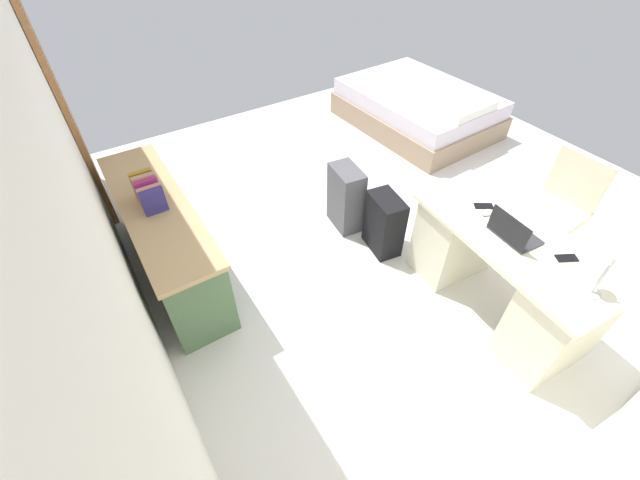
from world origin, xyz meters
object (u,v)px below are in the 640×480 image
(computer_mouse, at_px, (487,213))
(cell_phone_by_mouse, at_px, (484,206))
(credenza, at_px, (166,239))
(laptop, at_px, (512,232))
(figurine_small, at_px, (140,178))
(desk_lamp, at_px, (605,259))
(suitcase_black, at_px, (384,224))
(bed, at_px, (418,108))
(cell_phone_near_laptop, at_px, (567,258))
(office_chair, at_px, (554,214))
(desk, at_px, (502,272))
(suitcase_spare_grey, at_px, (346,198))

(computer_mouse, relative_size, cell_phone_by_mouse, 0.74)
(credenza, height_order, laptop, laptop)
(figurine_small, bearing_deg, computer_mouse, -131.76)
(desk_lamp, bearing_deg, suitcase_black, 9.85)
(desk_lamp, bearing_deg, bed, -27.37)
(credenza, bearing_deg, cell_phone_near_laptop, -134.48)
(office_chair, bearing_deg, laptop, 100.29)
(cell_phone_by_mouse, bearing_deg, credenza, 89.91)
(cell_phone_near_laptop, height_order, figurine_small, figurine_small)
(desk, xyz_separation_m, office_chair, (0.20, -0.89, 0.02))
(desk_lamp, bearing_deg, desk, -4.83)
(office_chair, height_order, desk_lamp, desk_lamp)
(bed, relative_size, cell_phone_near_laptop, 14.41)
(office_chair, bearing_deg, cell_phone_near_laptop, 121.84)
(desk, distance_m, credenza, 2.65)
(bed, distance_m, figurine_small, 3.62)
(office_chair, relative_size, figurine_small, 8.55)
(suitcase_spare_grey, distance_m, laptop, 1.54)
(computer_mouse, distance_m, cell_phone_by_mouse, 0.09)
(computer_mouse, bearing_deg, laptop, 170.98)
(suitcase_spare_grey, height_order, cell_phone_near_laptop, cell_phone_near_laptop)
(figurine_small, bearing_deg, office_chair, -122.97)
(cell_phone_by_mouse, xyz_separation_m, desk_lamp, (-0.86, 0.10, 0.25))
(computer_mouse, relative_size, cell_phone_near_laptop, 0.74)
(suitcase_black, height_order, computer_mouse, computer_mouse)
(credenza, bearing_deg, office_chair, -118.25)
(bed, distance_m, laptop, 3.05)
(credenza, distance_m, figurine_small, 0.53)
(cell_phone_by_mouse, bearing_deg, desk_lamp, -152.61)
(computer_mouse, bearing_deg, credenza, 58.25)
(laptop, xyz_separation_m, computer_mouse, (0.26, -0.06, -0.03))
(cell_phone_by_mouse, bearing_deg, office_chair, -66.50)
(credenza, bearing_deg, laptop, -131.59)
(office_chair, distance_m, cell_phone_near_laptop, 1.00)
(suitcase_spare_grey, height_order, figurine_small, figurine_small)
(desk, height_order, computer_mouse, computer_mouse)
(cell_phone_near_laptop, bearing_deg, bed, 2.17)
(desk_lamp, bearing_deg, credenza, 40.84)
(suitcase_black, relative_size, laptop, 1.72)
(desk, bearing_deg, bed, -31.11)
(office_chair, distance_m, figurine_small, 3.46)
(credenza, xyz_separation_m, cell_phone_near_laptop, (-2.05, -2.09, 0.40))
(credenza, height_order, cell_phone_near_laptop, cell_phone_near_laptop)
(computer_mouse, bearing_deg, office_chair, -90.96)
(computer_mouse, xyz_separation_m, figurine_small, (1.79, 2.01, 0.01))
(cell_phone_by_mouse, xyz_separation_m, figurine_small, (1.72, 2.05, 0.02))
(desk, bearing_deg, computer_mouse, -1.93)
(desk, bearing_deg, cell_phone_near_laptop, -162.82)
(office_chair, distance_m, computer_mouse, 0.96)
(office_chair, xyz_separation_m, suitcase_spare_grey, (1.25, 1.29, -0.10))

